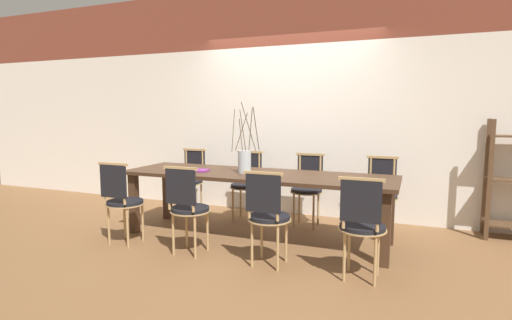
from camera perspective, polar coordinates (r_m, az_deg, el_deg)
The scene contains 13 objects.
ground_plane at distance 4.69m, azimuth 0.00°, elevation -11.06°, with size 16.00×16.00×0.00m, color brown.
wall_rear at distance 5.66m, azimuth 4.87°, elevation 8.45°, with size 12.00×0.06×3.20m.
dining_table at distance 4.52m, azimuth 0.00°, elevation -2.96°, with size 3.08×0.90×0.76m.
chair_near_leftend at distance 4.58m, azimuth -18.60°, elevation -5.26°, with size 0.41×0.41×0.92m.
chair_near_left at distance 4.10m, azimuth -9.74°, elevation -6.39°, with size 0.41×0.41×0.92m.
chair_near_center at distance 3.73m, azimuth 1.69°, elevation -7.62°, with size 0.41×0.41×0.92m.
chair_near_right at distance 3.54m, azimuth 14.89°, elevation -8.67°, with size 0.41×0.41×0.92m.
chair_far_leftend at distance 5.79m, azimuth -9.33°, elevation -2.49°, with size 0.41×0.41×0.92m.
chair_far_left at distance 5.39m, azimuth -1.33°, elevation -3.09°, with size 0.41×0.41×0.92m.
chair_far_center at distance 5.13m, azimuth 7.36°, elevation -3.67°, with size 0.41×0.41×0.92m.
chair_far_right at distance 4.98m, azimuth 17.38°, elevation -4.24°, with size 0.41×0.41×0.92m.
vase_centerpiece at distance 4.51m, azimuth -1.65°, elevation -0.09°, with size 0.32×0.32×0.80m.
book_stack at distance 4.70m, azimuth -8.07°, elevation -1.48°, with size 0.21×0.19×0.02m.
Camera 1 is at (1.67, -4.13, 1.44)m, focal length 28.00 mm.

